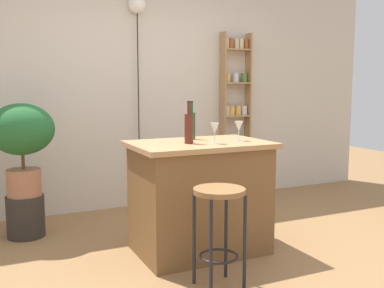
% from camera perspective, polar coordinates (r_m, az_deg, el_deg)
% --- Properties ---
extents(ground, '(12.00, 12.00, 0.00)m').
position_cam_1_polar(ground, '(3.65, 3.07, -14.74)').
color(ground, olive).
extents(back_wall, '(6.40, 0.10, 2.80)m').
position_cam_1_polar(back_wall, '(5.18, -7.18, 7.62)').
color(back_wall, beige).
rests_on(back_wall, ground).
extents(kitchen_counter, '(1.11, 0.75, 0.92)m').
position_cam_1_polar(kitchen_counter, '(3.76, 0.94, -6.65)').
color(kitchen_counter, brown).
rests_on(kitchen_counter, ground).
extents(bar_stool, '(0.35, 0.35, 0.69)m').
position_cam_1_polar(bar_stool, '(3.08, 3.44, -8.77)').
color(bar_stool, black).
rests_on(bar_stool, ground).
extents(spice_shelf, '(0.37, 0.13, 2.00)m').
position_cam_1_polar(spice_shelf, '(5.58, 5.49, 3.80)').
color(spice_shelf, '#A87F51').
rests_on(spice_shelf, ground).
extents(plant_stool, '(0.34, 0.34, 0.38)m').
position_cam_1_polar(plant_stool, '(4.45, -20.21, -8.51)').
color(plant_stool, '#2D2823').
rests_on(plant_stool, ground).
extents(potted_plant, '(0.58, 0.52, 0.84)m').
position_cam_1_polar(potted_plant, '(4.31, -20.65, 0.87)').
color(potted_plant, '#A86B4C').
rests_on(potted_plant, plant_stool).
extents(bottle_spirits_clear, '(0.07, 0.07, 0.34)m').
position_cam_1_polar(bottle_spirits_clear, '(3.58, -0.39, 2.09)').
color(bottle_spirits_clear, '#5B2319').
rests_on(bottle_spirits_clear, kitchen_counter).
extents(bottle_sauce_amber, '(0.06, 0.06, 0.33)m').
position_cam_1_polar(bottle_sauce_amber, '(3.87, -0.05, 2.44)').
color(bottle_sauce_amber, '#194C23').
rests_on(bottle_sauce_amber, kitchen_counter).
extents(wine_glass_left, '(0.07, 0.07, 0.16)m').
position_cam_1_polar(wine_glass_left, '(3.78, 5.93, 2.19)').
color(wine_glass_left, silver).
rests_on(wine_glass_left, kitchen_counter).
extents(wine_glass_center, '(0.07, 0.07, 0.16)m').
position_cam_1_polar(wine_glass_center, '(3.58, 2.87, 1.93)').
color(wine_glass_center, silver).
rests_on(wine_glass_center, kitchen_counter).
extents(pendant_globe_light, '(0.19, 0.19, 2.34)m').
position_cam_1_polar(pendant_globe_light, '(5.14, -6.97, 16.48)').
color(pendant_globe_light, black).
rests_on(pendant_globe_light, ground).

